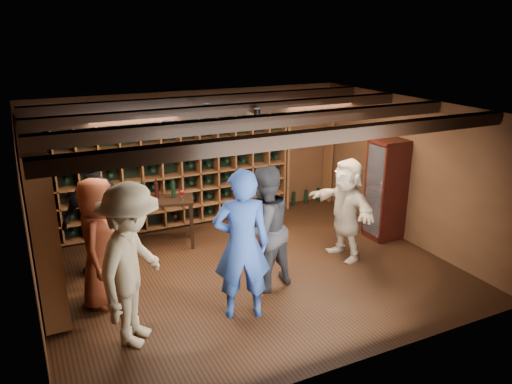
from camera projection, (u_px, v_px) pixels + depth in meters
name	position (u px, v px, depth m)	size (l,w,h in m)	color
ground	(251.00, 272.00, 7.71)	(6.00, 6.00, 0.00)	black
room_shell	(249.00, 115.00, 6.99)	(6.00, 6.00, 6.00)	#50301B
wine_rack_back	(170.00, 168.00, 9.12)	(4.65, 0.30, 2.20)	brown
wine_rack_left	(40.00, 213.00, 6.88)	(0.30, 2.65, 2.20)	brown
crate_shelf	(309.00, 131.00, 10.20)	(1.20, 0.32, 2.07)	brown
display_cabinet	(386.00, 191.00, 8.74)	(0.55, 0.50, 1.75)	black
man_blue_shirt	(242.00, 245.00, 6.26)	(0.73, 0.48, 1.99)	navy
man_grey_suit	(264.00, 229.00, 7.00)	(0.88, 0.69, 1.81)	black
guest_red_floral	(99.00, 243.00, 6.57)	(0.87, 0.57, 1.79)	maroon
guest_woman_black	(97.00, 215.00, 7.38)	(1.11, 0.46, 1.90)	black
guest_khaki	(132.00, 266.00, 5.73)	(1.28, 0.74, 1.98)	#9A8B6A
guest_beige	(346.00, 209.00, 7.98)	(1.54, 0.49, 1.66)	tan
tasting_table	(160.00, 205.00, 8.41)	(1.23, 0.85, 1.12)	black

